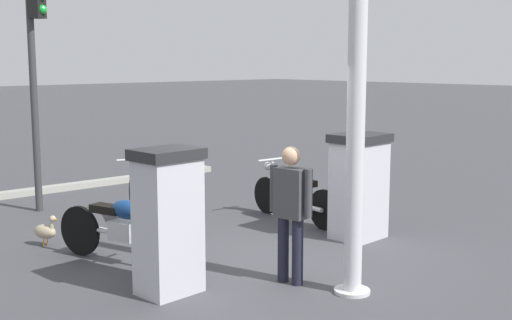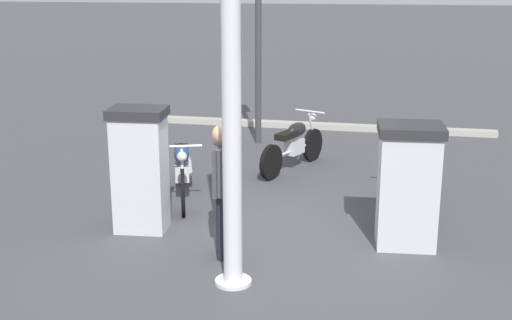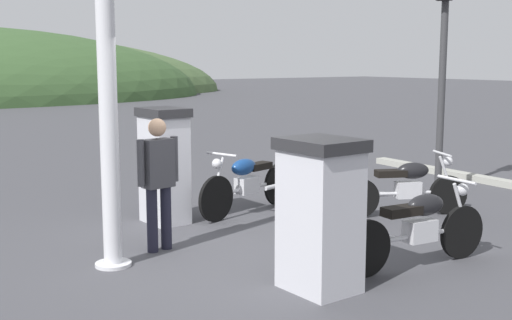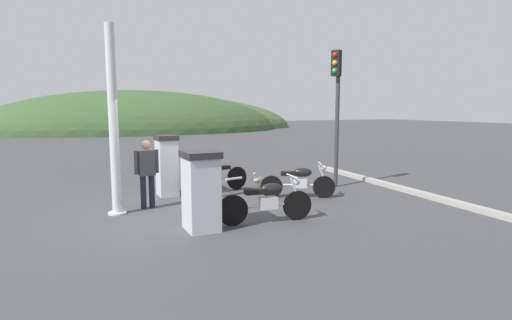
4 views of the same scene
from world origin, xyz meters
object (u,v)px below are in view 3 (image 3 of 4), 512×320
at_px(motorcycle_near_pump, 419,225).
at_px(wandering_duck, 309,185).
at_px(fuel_pump_near, 320,214).
at_px(fuel_pump_far, 164,165).
at_px(motorcycle_far_pump, 248,181).
at_px(motorcycle_extra, 407,186).
at_px(canopy_support_pole, 107,88).
at_px(attendant_person, 158,176).
at_px(roadside_traffic_light, 443,34).

bearing_deg(motorcycle_near_pump, wandering_duck, 69.20).
height_order(fuel_pump_near, motorcycle_near_pump, fuel_pump_near).
distance_m(fuel_pump_far, motorcycle_far_pump, 1.32).
bearing_deg(fuel_pump_near, motorcycle_far_pump, 68.18).
height_order(fuel_pump_near, motorcycle_extra, fuel_pump_near).
bearing_deg(motorcycle_extra, canopy_support_pole, 177.61).
xyz_separation_m(fuel_pump_near, wandering_duck, (2.71, 3.48, -0.56)).
bearing_deg(wandering_duck, motorcycle_extra, -78.19).
bearing_deg(wandering_duck, motorcycle_far_pump, -166.82).
bearing_deg(fuel_pump_far, motorcycle_far_pump, -9.34).
distance_m(attendant_person, wandering_duck, 3.72).
xyz_separation_m(fuel_pump_far, motorcycle_near_pump, (1.36, -3.41, -0.35)).
bearing_deg(wandering_duck, fuel_pump_near, -127.87).
xyz_separation_m(motorcycle_near_pump, wandering_duck, (1.34, 3.54, -0.26)).
bearing_deg(motorcycle_extra, fuel_pump_near, -151.18).
height_order(motorcycle_far_pump, motorcycle_extra, motorcycle_far_pump).
distance_m(motorcycle_near_pump, motorcycle_extra, 2.46).
height_order(motorcycle_far_pump, attendant_person, attendant_person).
distance_m(fuel_pump_near, motorcycle_near_pump, 1.39).
bearing_deg(attendant_person, wandering_duck, 21.53).
bearing_deg(attendant_person, fuel_pump_near, -72.06).
distance_m(motorcycle_near_pump, canopy_support_pole, 3.69).
bearing_deg(motorcycle_near_pump, canopy_support_pole, 144.81).
distance_m(motorcycle_extra, wandering_duck, 1.84).
bearing_deg(roadside_traffic_light, attendant_person, -175.87).
distance_m(motorcycle_extra, attendant_person, 3.83).
relative_size(fuel_pump_near, fuel_pump_far, 0.94).
height_order(fuel_pump_far, canopy_support_pole, canopy_support_pole).
bearing_deg(fuel_pump_near, wandering_duck, 52.13).
bearing_deg(attendant_person, motorcycle_extra, -6.73).
bearing_deg(wandering_duck, motorcycle_near_pump, -110.80).
bearing_deg(canopy_support_pole, wandering_duck, 21.31).
distance_m(fuel_pump_near, wandering_duck, 4.44).
bearing_deg(motorcycle_near_pump, motorcycle_extra, 45.61).
height_order(fuel_pump_near, wandering_duck, fuel_pump_near).
height_order(attendant_person, wandering_duck, attendant_person).
distance_m(fuel_pump_far, motorcycle_extra, 3.51).
bearing_deg(wandering_duck, fuel_pump_far, -177.20).
bearing_deg(canopy_support_pole, motorcycle_extra, -2.39).
height_order(fuel_pump_near, attendant_person, attendant_person).
xyz_separation_m(motorcycle_near_pump, motorcycle_far_pump, (-0.10, 3.20, 0.01)).
bearing_deg(motorcycle_near_pump, fuel_pump_far, 111.77).
relative_size(fuel_pump_far, roadside_traffic_light, 0.41).
relative_size(motorcycle_extra, wandering_duck, 4.04).
distance_m(fuel_pump_near, canopy_support_pole, 2.63).
xyz_separation_m(motorcycle_near_pump, motorcycle_extra, (1.72, 1.75, -0.04)).
distance_m(motorcycle_near_pump, motorcycle_far_pump, 3.20).
height_order(motorcycle_near_pump, attendant_person, attendant_person).
height_order(attendant_person, canopy_support_pole, canopy_support_pole).
bearing_deg(wandering_duck, roadside_traffic_light, -24.80).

